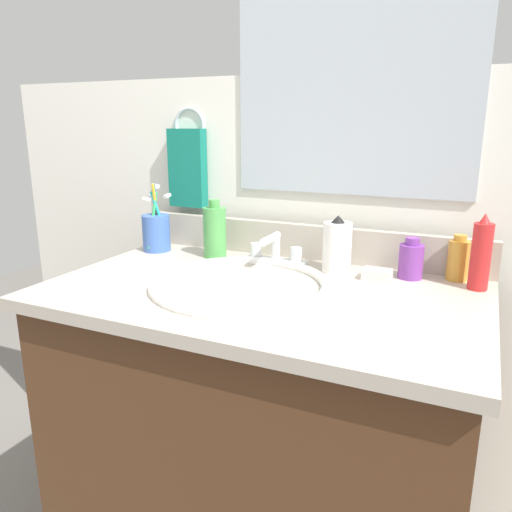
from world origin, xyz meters
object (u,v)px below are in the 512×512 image
faucet (275,254)px  hand_towel (188,168)px  cup_blue_plastic (156,231)px  bottle_lotion_white (337,246)px  soap_bar (377,274)px  bottle_spray_red (481,255)px  bottle_toner_green (215,231)px  bottle_oil_amber (458,259)px  bottle_cream_purple (411,260)px

faucet → hand_towel: bearing=161.0°
cup_blue_plastic → bottle_lotion_white: bearing=1.3°
faucet → soap_bar: faucet is taller
bottle_spray_red → bottle_toner_green: bearing=179.9°
faucet → bottle_oil_amber: 0.43m
bottle_spray_red → soap_bar: size_ratio=2.58×
bottle_spray_red → bottle_oil_amber: bearing=131.9°
bottle_spray_red → cup_blue_plastic: bearing=-179.4°
bottle_lotion_white → bottle_toner_green: bottle_toner_green is taller
hand_towel → bottle_spray_red: hand_towel is taller
bottle_oil_amber → soap_bar: 0.18m
bottle_spray_red → bottle_lotion_white: (-0.31, 0.00, -0.01)m
hand_towel → faucet: size_ratio=1.38×
bottle_lotion_white → cup_blue_plastic: bearing=-178.7°
soap_bar → hand_towel: bearing=167.4°
bottle_lotion_white → bottle_toner_green: 0.33m
cup_blue_plastic → bottle_oil_amber: bearing=4.4°
bottle_oil_amber → cup_blue_plastic: (-0.78, -0.06, 0.01)m
bottle_spray_red → soap_bar: bearing=-174.0°
cup_blue_plastic → bottle_toner_green: bearing=3.3°
bottle_oil_amber → cup_blue_plastic: bearing=-175.6°
cup_blue_plastic → faucet: bearing=1.1°
bottle_toner_green → bottle_lotion_white: bearing=0.2°
hand_towel → bottle_lotion_white: bearing=-12.4°
hand_towel → cup_blue_plastic: (-0.04, -0.12, -0.16)m
faucet → bottle_lotion_white: size_ratio=1.17×
faucet → bottle_lotion_white: bottle_lotion_white is taller
faucet → bottle_lotion_white: 0.16m
bottle_toner_green → cup_blue_plastic: (-0.18, -0.01, -0.01)m
bottle_oil_amber → faucet: bearing=-172.9°
soap_bar → bottle_toner_green: bearing=177.0°
bottle_cream_purple → cup_blue_plastic: cup_blue_plastic is taller
bottle_spray_red → cup_blue_plastic: 0.82m
bottle_cream_purple → bottle_spray_red: bearing=-8.6°
bottle_cream_purple → bottle_oil_amber: bearing=16.4°
bottle_oil_amber → bottle_spray_red: bottle_spray_red is taller
bottle_toner_green → hand_towel: bearing=143.8°
hand_towel → bottle_spray_red: size_ratio=1.33×
bottle_oil_amber → bottle_spray_red: size_ratio=0.63×
bottle_cream_purple → bottle_lotion_white: bottle_lotion_white is taller
hand_towel → cup_blue_plastic: 0.20m
bottle_toner_green → bottle_spray_red: bearing=-0.1°
bottle_lotion_white → bottle_toner_green: size_ratio=0.89×
bottle_cream_purple → bottle_toner_green: bottle_toner_green is taller
cup_blue_plastic → hand_towel: bearing=73.1°
bottle_cream_purple → faucet: bearing=-175.7°
bottle_spray_red → soap_bar: (-0.21, -0.02, -0.06)m
hand_towel → bottle_cream_purple: bearing=-7.5°
bottle_spray_red → cup_blue_plastic: cup_blue_plastic is taller
faucet → bottle_lotion_white: (0.16, 0.00, 0.03)m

